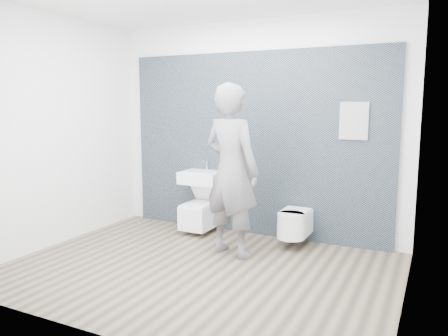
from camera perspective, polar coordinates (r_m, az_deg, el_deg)
The scene contains 8 objects.
ground at distance 4.74m, azimuth -3.30°, elevation -13.00°, with size 4.00×4.00×0.00m, color brown.
room_shell at distance 4.42m, azimuth -3.49°, elevation 8.51°, with size 4.00×4.00×4.00m.
tile_wall at distance 6.00m, azimuth 3.73°, elevation -8.42°, with size 3.60×0.06×2.40m, color black.
washbasin at distance 5.90m, azimuth -2.92°, elevation -1.20°, with size 0.55×0.41×0.41m.
toilet_square at distance 5.95m, azimuth -3.18°, elevation -6.02°, with size 0.37×0.54×0.66m.
toilet_rounded at distance 5.41m, azimuth 9.10°, elevation -7.18°, with size 0.34×0.57×0.31m.
info_placard at distance 5.61m, azimuth 15.96°, elevation -9.91°, with size 0.33×0.03×0.44m, color silver.
visitor at distance 4.93m, azimuth 0.97°, elevation -0.36°, with size 0.71×0.47×1.96m, color gray.
Camera 1 is at (2.20, -3.84, 1.72)m, focal length 35.00 mm.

